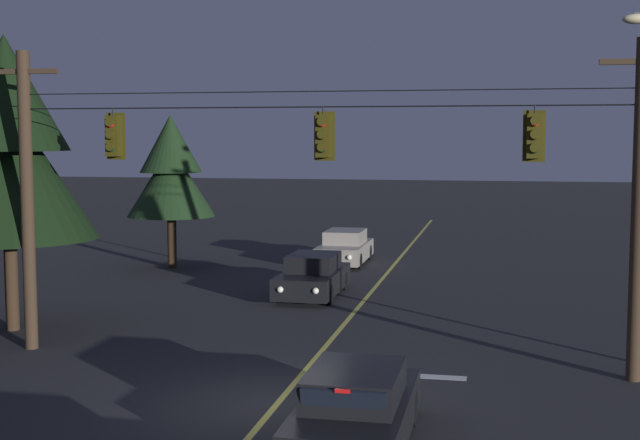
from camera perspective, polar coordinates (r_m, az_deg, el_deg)
The scene contains 12 objects.
ground_plane at distance 17.66m, azimuth -2.88°, elevation -11.92°, with size 180.00×180.00×0.00m, color #28282B.
lane_centre_stripe at distance 26.48m, azimuth 2.20°, elevation -6.03°, with size 0.14×60.00×0.01m, color #D1C64C.
stop_bar_paint at distance 19.86m, azimuth 4.51°, elevation -9.95°, with size 3.40×0.36×0.01m, color silver.
signal_span_assembly at distance 20.11m, azimuth -0.58°, elevation 1.29°, with size 16.08×0.32×7.33m.
traffic_light_leftmost at distance 21.58m, azimuth -13.27°, elevation 5.33°, with size 0.48×0.41×1.22m.
traffic_light_left_inner at distance 19.98m, azimuth 0.21°, elevation 5.47°, with size 0.48×0.41×1.22m.
traffic_light_centre at distance 19.59m, azimuth 13.73°, elevation 5.32°, with size 0.48×0.41×1.22m.
car_waiting_near_lane at distance 15.22m, azimuth 2.32°, elevation -12.23°, with size 1.80×4.33×1.39m.
car_oncoming_lead at distance 29.12m, azimuth -0.47°, elevation -3.69°, with size 1.80×4.42×1.39m.
car_oncoming_trailing at distance 36.51m, azimuth 1.62°, elevation -1.83°, with size 1.80×4.42×1.39m.
tree_verge_near at distance 35.55m, azimuth -9.65°, elevation 3.16°, with size 3.52×3.52×6.13m.
tree_verge_far at distance 25.05m, azimuth -19.64°, elevation 4.46°, with size 4.76×4.76×7.98m.
Camera 1 is at (4.25, -16.31, 5.27)m, focal length 49.34 mm.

